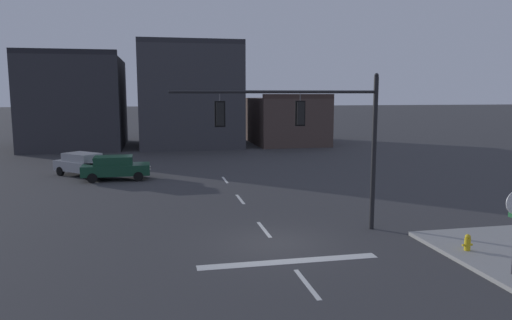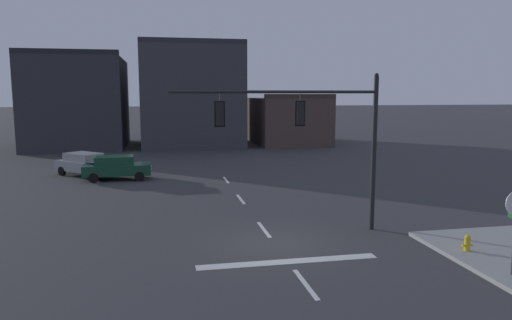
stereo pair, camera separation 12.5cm
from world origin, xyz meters
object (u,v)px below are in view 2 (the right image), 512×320
Objects in this scene: signal_mast_near_side at (316,127)px; car_lot_nearside at (85,164)px; fire_hydrant at (467,246)px; car_lot_middle at (117,167)px.

car_lot_nearside is at bearing 125.13° from signal_mast_near_side.
signal_mast_near_side is at bearing 139.95° from fire_hydrant.
signal_mast_near_side is 1.90× the size of car_lot_middle.
car_lot_middle is (2.36, -2.11, 0.00)m from car_lot_nearside.
fire_hydrant is (16.06, -20.21, -0.53)m from car_lot_nearside.
car_lot_middle is at bearing 127.13° from fire_hydrant.
car_lot_nearside is 5.90× the size of fire_hydrant.
signal_mast_near_side reaches higher than car_lot_middle.
car_lot_middle is 22.71m from fire_hydrant.
signal_mast_near_side is at bearing -54.87° from car_lot_nearside.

